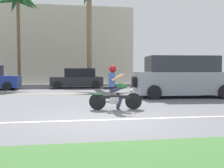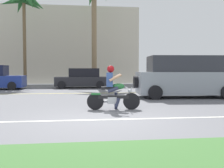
% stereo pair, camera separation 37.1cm
% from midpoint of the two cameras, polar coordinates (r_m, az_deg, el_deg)
% --- Properties ---
extents(ground, '(56.00, 30.00, 0.04)m').
position_cam_midpoint_polar(ground, '(9.76, -4.45, -4.78)').
color(ground, slate).
extents(lane_line_near, '(50.40, 0.12, 0.01)m').
position_cam_midpoint_polar(lane_line_near, '(6.90, -2.48, -7.84)').
color(lane_line_near, silver).
rests_on(lane_line_near, ground).
extents(lane_line_far, '(50.40, 0.12, 0.01)m').
position_cam_midpoint_polar(lane_line_far, '(14.87, -6.05, -2.02)').
color(lane_line_far, yellow).
rests_on(lane_line_far, ground).
extents(motorcyclist, '(1.75, 0.57, 1.47)m').
position_cam_midpoint_polar(motorcyclist, '(8.58, -0.56, -1.55)').
color(motorcyclist, black).
rests_on(motorcyclist, ground).
extents(suv_nearby, '(4.85, 2.40, 1.99)m').
position_cam_midpoint_polar(suv_nearby, '(13.04, 14.34, 1.42)').
color(suv_nearby, '#8C939E').
rests_on(suv_nearby, ground).
extents(parked_car_1, '(3.83, 2.04, 1.45)m').
position_cam_midpoint_polar(parked_car_1, '(19.51, -8.08, 1.16)').
color(parked_car_1, '#232328').
rests_on(parked_car_1, ground).
extents(palm_tree_1, '(3.89, 3.72, 7.98)m').
position_cam_midpoint_polar(palm_tree_1, '(23.60, -20.31, 16.16)').
color(palm_tree_1, brown).
rests_on(palm_tree_1, ground).
extents(building_far, '(17.26, 4.00, 7.59)m').
position_cam_midpoint_polar(building_far, '(27.87, -14.43, 8.04)').
color(building_far, beige).
rests_on(building_far, ground).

